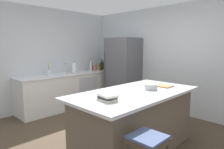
{
  "coord_description": "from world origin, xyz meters",
  "views": [
    {
      "loc": [
        2.4,
        -2.21,
        1.6
      ],
      "look_at": [
        -0.65,
        0.87,
        1.0
      ],
      "focal_mm": 31.69,
      "sensor_mm": 36.0,
      "label": 1
    }
  ],
  "objects_px": {
    "whiskey_bottle": "(100,67)",
    "refrigerator": "(123,72)",
    "mixing_bowl": "(151,87)",
    "syrup_bottle": "(103,66)",
    "wine_bottle": "(102,66)",
    "olive_oil_bottle": "(102,66)",
    "cookbook_stack": "(107,97)",
    "paper_towel_roll": "(74,68)",
    "bar_stool": "(147,148)",
    "flower_vase": "(49,72)",
    "vinegar_bottle": "(96,67)",
    "cutting_board": "(163,86)",
    "kitchen_island": "(135,120)",
    "sink_faucet": "(64,68)",
    "hot_sauce_bottle": "(92,68)",
    "soda_bottle": "(91,67)"
  },
  "relations": [
    {
      "from": "paper_towel_roll",
      "to": "wine_bottle",
      "type": "distance_m",
      "value": 0.96
    },
    {
      "from": "cookbook_stack",
      "to": "hot_sauce_bottle",
      "type": "bearing_deg",
      "value": 143.55
    },
    {
      "from": "paper_towel_roll",
      "to": "hot_sauce_bottle",
      "type": "xyz_separation_m",
      "value": [
        -0.04,
        0.67,
        -0.05
      ]
    },
    {
      "from": "bar_stool",
      "to": "paper_towel_roll",
      "type": "xyz_separation_m",
      "value": [
        -3.38,
        1.44,
        0.47
      ]
    },
    {
      "from": "wine_bottle",
      "to": "hot_sauce_bottle",
      "type": "height_order",
      "value": "wine_bottle"
    },
    {
      "from": "kitchen_island",
      "to": "soda_bottle",
      "type": "bearing_deg",
      "value": 154.13
    },
    {
      "from": "whiskey_bottle",
      "to": "syrup_bottle",
      "type": "bearing_deg",
      "value": 120.29
    },
    {
      "from": "paper_towel_roll",
      "to": "cookbook_stack",
      "type": "xyz_separation_m",
      "value": [
        2.7,
        -1.36,
        -0.07
      ]
    },
    {
      "from": "flower_vase",
      "to": "vinegar_bottle",
      "type": "relative_size",
      "value": 1.14
    },
    {
      "from": "syrup_bottle",
      "to": "cutting_board",
      "type": "distance_m",
      "value": 3.07
    },
    {
      "from": "refrigerator",
      "to": "wine_bottle",
      "type": "relative_size",
      "value": 5.44
    },
    {
      "from": "olive_oil_bottle",
      "to": "cutting_board",
      "type": "relative_size",
      "value": 1.09
    },
    {
      "from": "bar_stool",
      "to": "cookbook_stack",
      "type": "bearing_deg",
      "value": 173.39
    },
    {
      "from": "bar_stool",
      "to": "vinegar_bottle",
      "type": "xyz_separation_m",
      "value": [
        -3.37,
        2.21,
        0.45
      ]
    },
    {
      "from": "syrup_bottle",
      "to": "cookbook_stack",
      "type": "height_order",
      "value": "syrup_bottle"
    },
    {
      "from": "bar_stool",
      "to": "paper_towel_roll",
      "type": "distance_m",
      "value": 3.7
    },
    {
      "from": "soda_bottle",
      "to": "vinegar_bottle",
      "type": "bearing_deg",
      "value": 89.27
    },
    {
      "from": "flower_vase",
      "to": "vinegar_bottle",
      "type": "height_order",
      "value": "flower_vase"
    },
    {
      "from": "whiskey_bottle",
      "to": "wine_bottle",
      "type": "bearing_deg",
      "value": 107.99
    },
    {
      "from": "soda_bottle",
      "to": "cutting_board",
      "type": "distance_m",
      "value": 2.81
    },
    {
      "from": "hot_sauce_bottle",
      "to": "cookbook_stack",
      "type": "relative_size",
      "value": 0.82
    },
    {
      "from": "bar_stool",
      "to": "refrigerator",
      "type": "bearing_deg",
      "value": 135.69
    },
    {
      "from": "syrup_bottle",
      "to": "bar_stool",
      "type": "bearing_deg",
      "value": -36.77
    },
    {
      "from": "wine_bottle",
      "to": "soda_bottle",
      "type": "height_order",
      "value": "soda_bottle"
    },
    {
      "from": "whiskey_bottle",
      "to": "refrigerator",
      "type": "bearing_deg",
      "value": 10.0
    },
    {
      "from": "paper_towel_roll",
      "to": "cutting_board",
      "type": "height_order",
      "value": "paper_towel_roll"
    },
    {
      "from": "syrup_bottle",
      "to": "cookbook_stack",
      "type": "bearing_deg",
      "value": -41.99
    },
    {
      "from": "olive_oil_bottle",
      "to": "paper_towel_roll",
      "type": "bearing_deg",
      "value": -87.64
    },
    {
      "from": "refrigerator",
      "to": "flower_vase",
      "type": "height_order",
      "value": "refrigerator"
    },
    {
      "from": "kitchen_island",
      "to": "wine_bottle",
      "type": "distance_m",
      "value": 3.12
    },
    {
      "from": "wine_bottle",
      "to": "whiskey_bottle",
      "type": "relative_size",
      "value": 1.41
    },
    {
      "from": "paper_towel_roll",
      "to": "wine_bottle",
      "type": "height_order",
      "value": "wine_bottle"
    },
    {
      "from": "mixing_bowl",
      "to": "sink_faucet",
      "type": "bearing_deg",
      "value": 177.04
    },
    {
      "from": "syrup_bottle",
      "to": "wine_bottle",
      "type": "bearing_deg",
      "value": -54.51
    },
    {
      "from": "whiskey_bottle",
      "to": "mixing_bowl",
      "type": "distance_m",
      "value": 2.93
    },
    {
      "from": "wine_bottle",
      "to": "cookbook_stack",
      "type": "height_order",
      "value": "wine_bottle"
    },
    {
      "from": "sink_faucet",
      "to": "flower_vase",
      "type": "distance_m",
      "value": 0.45
    },
    {
      "from": "sink_faucet",
      "to": "paper_towel_roll",
      "type": "distance_m",
      "value": 0.28
    },
    {
      "from": "kitchen_island",
      "to": "sink_faucet",
      "type": "bearing_deg",
      "value": 170.9
    },
    {
      "from": "bar_stool",
      "to": "flower_vase",
      "type": "relative_size",
      "value": 2.2
    },
    {
      "from": "olive_oil_bottle",
      "to": "vinegar_bottle",
      "type": "distance_m",
      "value": 0.28
    },
    {
      "from": "syrup_bottle",
      "to": "paper_towel_roll",
      "type": "bearing_deg",
      "value": -85.85
    },
    {
      "from": "paper_towel_roll",
      "to": "bar_stool",
      "type": "bearing_deg",
      "value": -23.04
    },
    {
      "from": "syrup_bottle",
      "to": "cutting_board",
      "type": "bearing_deg",
      "value": -22.98
    },
    {
      "from": "paper_towel_roll",
      "to": "flower_vase",
      "type": "bearing_deg",
      "value": -92.52
    },
    {
      "from": "olive_oil_bottle",
      "to": "mixing_bowl",
      "type": "bearing_deg",
      "value": -27.85
    },
    {
      "from": "cookbook_stack",
      "to": "cutting_board",
      "type": "height_order",
      "value": "cookbook_stack"
    },
    {
      "from": "paper_towel_roll",
      "to": "wine_bottle",
      "type": "xyz_separation_m",
      "value": [
        0.05,
        0.96,
        -0.0
      ]
    },
    {
      "from": "paper_towel_roll",
      "to": "syrup_bottle",
      "type": "xyz_separation_m",
      "value": [
        -0.08,
        1.15,
        -0.03
      ]
    },
    {
      "from": "olive_oil_bottle",
      "to": "whiskey_bottle",
      "type": "xyz_separation_m",
      "value": [
        0.13,
        -0.19,
        -0.03
      ]
    }
  ]
}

